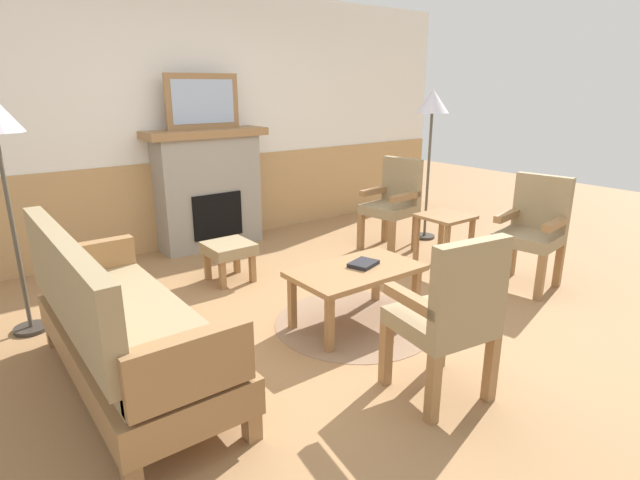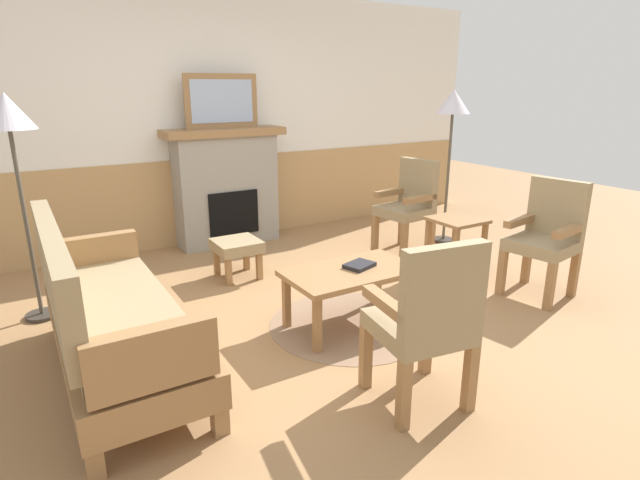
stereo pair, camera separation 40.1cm
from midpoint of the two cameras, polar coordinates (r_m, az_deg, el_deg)
ground_plane at (r=3.95m, az=5.62°, el=-8.99°), size 14.00×14.00×0.00m
wall_back at (r=5.84m, az=-9.77°, el=12.74°), size 7.20×0.14×2.70m
fireplace at (r=5.70m, az=-8.50°, el=6.01°), size 1.30×0.44×1.28m
framed_picture at (r=5.60m, az=-8.92°, el=15.16°), size 0.80×0.04×0.56m
couch at (r=3.23m, az=-19.22°, el=-8.28°), size 0.70×1.80×0.98m
coffee_table at (r=3.73m, az=6.58°, el=-4.15°), size 0.96×0.56×0.44m
round_rug at (r=3.88m, az=6.39°, el=-9.42°), size 1.22×1.22×0.01m
book_on_table at (r=3.76m, az=7.51°, el=-2.88°), size 0.25×0.22×0.03m
footstool at (r=4.70m, az=-6.92°, el=-0.95°), size 0.40×0.40×0.36m
armchair_near_fireplace at (r=4.72m, az=26.41°, el=0.65°), size 0.55×0.55×0.98m
armchair_by_window_left at (r=5.48m, az=12.07°, el=4.17°), size 0.53×0.53×0.98m
armchair_front_left at (r=2.84m, az=15.97°, el=-8.44°), size 0.55×0.55×0.98m
side_table at (r=4.91m, az=17.34°, el=1.01°), size 0.44×0.44×0.55m
floor_lamp_by_couch at (r=4.09m, az=-29.19°, el=11.07°), size 0.36×0.36×1.68m
floor_lamp_by_chairs at (r=5.81m, az=16.67°, el=13.65°), size 0.36×0.36×1.68m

